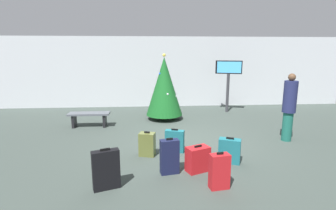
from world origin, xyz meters
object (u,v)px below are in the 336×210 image
at_px(suitcase_4, 198,159).
at_px(suitcase_5, 229,151).
at_px(waiting_bench, 89,116).
at_px(suitcase_0, 175,141).
at_px(suitcase_2, 170,157).
at_px(suitcase_3, 219,171).
at_px(suitcase_6, 147,144).
at_px(traveller_0, 289,106).
at_px(holiday_tree, 164,86).
at_px(suitcase_1, 106,170).
at_px(flight_info_kiosk, 228,75).

distance_m(suitcase_4, suitcase_5, 0.87).
xyz_separation_m(waiting_bench, suitcase_0, (2.61, -2.38, -0.08)).
bearing_deg(suitcase_2, suitcase_5, 17.31).
relative_size(waiting_bench, suitcase_3, 1.93).
bearing_deg(suitcase_6, traveller_0, 11.69).
distance_m(suitcase_3, suitcase_6, 2.07).
distance_m(waiting_bench, suitcase_6, 3.22).
xyz_separation_m(holiday_tree, suitcase_4, (0.44, -4.32, -0.96)).
relative_size(suitcase_0, suitcase_6, 0.98).
bearing_deg(suitcase_6, suitcase_1, -116.01).
bearing_deg(suitcase_2, flight_info_kiosk, 62.30).
relative_size(suitcase_2, suitcase_6, 1.26).
distance_m(flight_info_kiosk, suitcase_1, 7.23).
xyz_separation_m(flight_info_kiosk, suitcase_0, (-2.61, -4.23, -1.24)).
height_order(flight_info_kiosk, suitcase_5, flight_info_kiosk).
bearing_deg(suitcase_4, suitcase_2, -174.44).
distance_m(holiday_tree, suitcase_5, 4.24).
distance_m(holiday_tree, traveller_0, 4.20).
height_order(suitcase_1, suitcase_2, suitcase_1).
distance_m(suitcase_1, suitcase_3, 2.04).
xyz_separation_m(traveller_0, suitcase_3, (-2.58, -2.41, -0.67)).
xyz_separation_m(flight_info_kiosk, traveller_0, (0.61, -3.62, -0.52)).
bearing_deg(suitcase_5, suitcase_3, -116.02).
distance_m(holiday_tree, suitcase_6, 3.60).
bearing_deg(suitcase_3, suitcase_2, 142.71).
bearing_deg(suitcase_5, waiting_bench, 140.59).
bearing_deg(suitcase_2, holiday_tree, 88.08).
distance_m(flight_info_kiosk, suitcase_3, 6.46).
xyz_separation_m(flight_info_kiosk, waiting_bench, (-5.22, -1.85, -1.17)).
height_order(holiday_tree, suitcase_2, holiday_tree).
bearing_deg(waiting_bench, suitcase_4, -49.31).
distance_m(suitcase_0, suitcase_2, 1.18).
bearing_deg(suitcase_0, suitcase_1, -129.85).
height_order(holiday_tree, waiting_bench, holiday_tree).
xyz_separation_m(flight_info_kiosk, suitcase_2, (-2.83, -5.38, -1.16)).
xyz_separation_m(holiday_tree, suitcase_2, (-0.15, -4.37, -0.87)).
xyz_separation_m(traveller_0, suitcase_6, (-3.89, -0.81, -0.71)).
distance_m(suitcase_1, suitcase_4, 1.87).
bearing_deg(suitcase_5, suitcase_0, 148.03).
relative_size(suitcase_1, suitcase_6, 1.28).
relative_size(waiting_bench, suitcase_0, 2.25).
xyz_separation_m(traveller_0, suitcase_0, (-3.22, -0.61, -0.72)).
height_order(flight_info_kiosk, suitcase_4, flight_info_kiosk).
bearing_deg(suitcase_1, suitcase_6, 63.99).
xyz_separation_m(suitcase_1, suitcase_4, (1.77, 0.58, -0.10)).
relative_size(traveller_0, suitcase_5, 3.19).
relative_size(suitcase_0, suitcase_1, 0.77).
relative_size(suitcase_4, suitcase_6, 0.94).
xyz_separation_m(suitcase_2, suitcase_6, (-0.46, 0.96, -0.08)).
height_order(suitcase_0, suitcase_2, suitcase_2).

